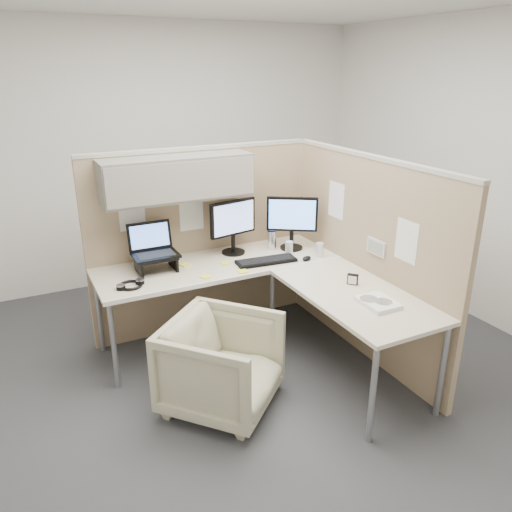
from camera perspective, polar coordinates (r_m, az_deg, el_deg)
name	(u,v)px	position (r m, az deg, el deg)	size (l,w,h in m)	color
ground	(259,368)	(4.06, 0.33, -12.68)	(4.50, 4.50, 0.00)	#323337
partition_back	(191,213)	(4.22, -7.41, 4.95)	(2.00, 0.36, 1.63)	tan
partition_right	(363,256)	(4.08, 12.12, -0.05)	(0.07, 2.03, 1.63)	tan
desk	(266,280)	(3.88, 1.15, -2.77)	(2.00, 1.98, 0.73)	beige
office_chair	(222,360)	(3.49, -3.93, -11.82)	(0.70, 0.66, 0.72)	#B7B391
monitor_left	(233,223)	(4.23, -2.64, 3.84)	(0.44, 0.20, 0.47)	black
monitor_right	(292,219)	(4.35, 4.14, 4.28)	(0.39, 0.26, 0.47)	black
laptop_station	(154,253)	(4.00, -11.54, 0.33)	(0.35, 0.30, 0.36)	black
keyboard	(266,261)	(4.11, 1.18, -0.57)	(0.50, 0.17, 0.02)	black
mouse	(307,258)	(4.17, 5.83, -0.26)	(0.09, 0.06, 0.03)	black
travel_mug	(272,239)	(4.39, 1.82, 1.94)	(0.08, 0.08, 0.18)	silver
soda_can_green	(319,250)	(4.25, 7.27, 0.72)	(0.07, 0.07, 0.12)	silver
soda_can_silver	(289,248)	(4.26, 3.80, 0.90)	(0.07, 0.07, 0.12)	silver
sticky_note_a	(206,277)	(3.84, -5.73, -2.35)	(0.08, 0.08, 0.01)	yellow
sticky_note_d	(226,263)	(4.09, -3.50, -0.80)	(0.08, 0.08, 0.01)	yellow
sticky_note_b	(243,271)	(3.92, -1.55, -1.78)	(0.08, 0.08, 0.01)	yellow
sticky_note_c	(184,265)	(4.09, -8.18, -0.97)	(0.08, 0.08, 0.01)	yellow
headphones	(131,285)	(3.77, -14.14, -3.23)	(0.21, 0.21, 0.03)	black
paper_stack	(378,303)	(3.48, 13.76, -5.19)	(0.22, 0.27, 0.03)	white
desk_clock	(353,279)	(3.75, 10.99, -2.63)	(0.08, 0.08, 0.08)	black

